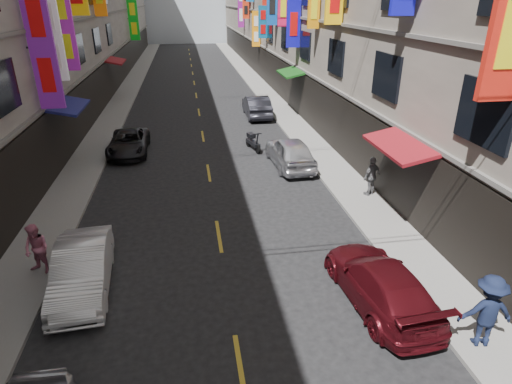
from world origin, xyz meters
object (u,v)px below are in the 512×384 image
object	(u,v)px
car_right_mid	(290,152)
pedestrian_rnear	(487,311)
pedestrian_lfar	(37,249)
pedestrian_rfar	(372,176)
car_left_mid	(82,269)
car_right_far	(256,106)
car_left_far	(129,143)
scooter_far_right	(253,142)
car_right_near	(380,283)

from	to	relation	value
car_right_mid	pedestrian_rnear	xyz separation A→B (m)	(1.68, -12.44, 0.31)
pedestrian_lfar	pedestrian_rfar	xyz separation A→B (m)	(11.86, 3.69, 0.04)
car_left_mid	pedestrian_rfar	xyz separation A→B (m)	(10.46, 4.57, 0.28)
car_left_mid	car_right_far	size ratio (longest dim) A/B	0.90
car_left_mid	pedestrian_rnear	xyz separation A→B (m)	(9.68, -3.81, 0.39)
pedestrian_rfar	car_left_far	bearing A→B (deg)	-65.43
car_left_far	pedestrian_rnear	bearing A→B (deg)	-58.15
car_right_far	pedestrian_lfar	distance (m)	19.92
car_right_far	pedestrian_rnear	world-z (taller)	pedestrian_rnear
scooter_far_right	car_left_mid	distance (m)	13.16
car_left_mid	pedestrian_rnear	size ratio (longest dim) A/B	2.15
car_left_mid	car_right_far	distance (m)	20.12
car_left_far	car_right_far	bearing A→B (deg)	39.96
car_left_mid	car_right_near	world-z (taller)	car_left_mid
car_right_far	pedestrian_rfar	world-z (taller)	pedestrian_rfar
scooter_far_right	pedestrian_lfar	world-z (taller)	pedestrian_lfar
car_right_far	pedestrian_rfar	size ratio (longest dim) A/B	2.70
car_left_far	pedestrian_lfar	bearing A→B (deg)	-97.11
car_right_near	car_left_mid	bearing A→B (deg)	-17.70
scooter_far_right	pedestrian_lfar	bearing A→B (deg)	38.12
scooter_far_right	pedestrian_rnear	world-z (taller)	pedestrian_rnear
car_left_mid	car_left_far	distance (m)	11.86
scooter_far_right	pedestrian_rnear	distance (m)	15.52
scooter_far_right	car_right_far	size ratio (longest dim) A/B	0.40
car_right_far	pedestrian_rnear	size ratio (longest dim) A/B	2.39
car_right_near	pedestrian_rnear	size ratio (longest dim) A/B	2.35
car_left_far	car_right_mid	size ratio (longest dim) A/B	0.99
car_right_mid	pedestrian_lfar	world-z (taller)	pedestrian_lfar
car_left_mid	car_left_far	xyz separation A→B (m)	(0.00, 11.86, -0.07)
car_left_mid	car_right_near	xyz separation A→B (m)	(8.00, -1.89, -0.02)
car_left_far	car_right_far	size ratio (longest dim) A/B	0.96
scooter_far_right	car_right_far	bearing A→B (deg)	-115.46
car_right_mid	pedestrian_lfar	bearing A→B (deg)	36.92
car_right_near	car_right_mid	world-z (taller)	car_right_mid
car_left_mid	pedestrian_lfar	size ratio (longest dim) A/B	2.56
car_right_mid	pedestrian_lfar	distance (m)	12.18
scooter_far_right	car_left_far	world-z (taller)	car_left_far
scooter_far_right	car_right_far	world-z (taller)	car_right_far
pedestrian_lfar	pedestrian_rnear	size ratio (longest dim) A/B	0.84
car_left_mid	pedestrian_rfar	world-z (taller)	pedestrian_rfar
pedestrian_lfar	car_right_near	bearing A→B (deg)	11.10
scooter_far_right	car_right_near	distance (m)	13.36
car_right_far	car_left_far	bearing A→B (deg)	40.15
car_left_far	car_right_near	bearing A→B (deg)	-59.65
car_left_mid	car_right_mid	world-z (taller)	car_right_mid
car_left_mid	pedestrian_lfar	distance (m)	1.67
car_right_near	pedestrian_rfar	bearing A→B (deg)	-115.25
car_right_mid	pedestrian_rnear	world-z (taller)	pedestrian_rnear
scooter_far_right	car_right_near	xyz separation A→B (m)	(1.41, -13.28, 0.19)
car_right_mid	pedestrian_lfar	xyz separation A→B (m)	(-9.40, -7.74, 0.17)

